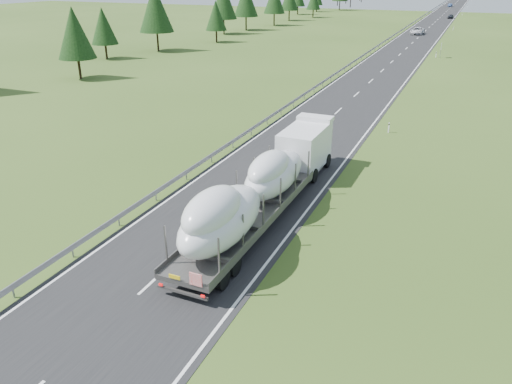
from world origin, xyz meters
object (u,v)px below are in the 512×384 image
at_px(boat_truck, 263,183).
at_px(distant_car_dark, 451,16).
at_px(distant_car_blue, 450,5).
at_px(highway_sign, 441,47).
at_px(distant_van, 417,31).

xyz_separation_m(boat_truck, distant_car_dark, (1.16, 159.50, -1.66)).
height_order(distant_car_dark, distant_car_blue, distant_car_blue).
xyz_separation_m(highway_sign, boat_truck, (-4.90, -71.48, 0.52)).
relative_size(distant_van, distant_car_dark, 1.53).
distance_m(boat_truck, distant_car_blue, 222.69).
bearing_deg(distant_car_blue, distant_van, -85.62).
bearing_deg(highway_sign, boat_truck, -93.92).
relative_size(highway_sign, distant_car_dark, 0.66).
relative_size(distant_van, distant_car_blue, 1.42).
xyz_separation_m(highway_sign, distant_car_dark, (-3.74, 88.01, -1.14)).
distance_m(distant_van, distant_car_blue, 114.80).
bearing_deg(boat_truck, highway_sign, 86.08).
bearing_deg(distant_car_dark, highway_sign, -84.88).
distance_m(distant_car_dark, distant_car_blue, 63.30).
bearing_deg(distant_van, distant_car_blue, 92.30).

